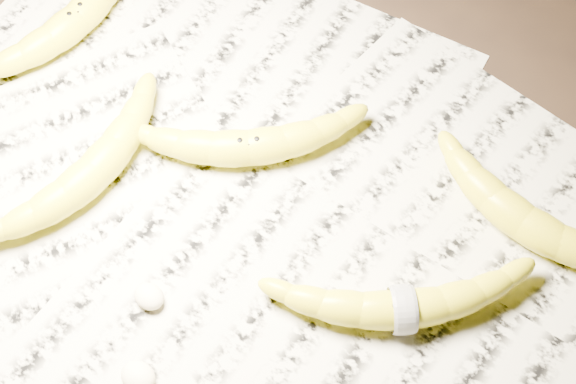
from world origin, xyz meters
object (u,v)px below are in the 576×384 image
Objects in this scene: banana_taped at (403,308)px; banana_left_b at (93,170)px; banana_left_a at (76,17)px; banana_upper_a at (525,221)px; banana_center at (249,146)px.

banana_left_b is at bearing 149.58° from banana_taped.
banana_left_a is 1.10× the size of banana_upper_a.
banana_taped is (0.23, -0.05, -0.00)m from banana_center.
banana_left_a is at bearing 133.57° from banana_center.
banana_left_b is 0.16m from banana_center.
banana_upper_a is (0.27, 0.10, 0.00)m from banana_center.
banana_left_b is 0.44m from banana_upper_a.
banana_taped is 1.09× the size of banana_upper_a.
banana_left_b is at bearing -174.95° from banana_center.
banana_left_a is at bearing 130.22° from banana_taped.
banana_left_b is 0.93× the size of banana_taped.
banana_center is 0.23m from banana_taped.
banana_left_a is 1.06× the size of banana_center.
banana_upper_a reaches higher than banana_taped.
banana_left_b is at bearing -131.59° from banana_left_a.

